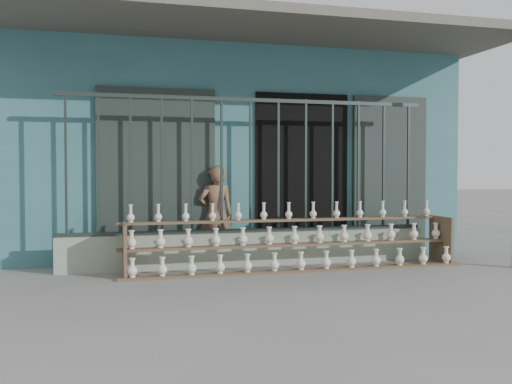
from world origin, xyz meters
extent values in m
plane|color=slate|center=(0.00, 0.00, 0.00)|extent=(60.00, 60.00, 0.00)
cube|color=#33666C|center=(0.00, 4.30, 1.60)|extent=(7.00, 5.00, 3.20)
cube|color=black|center=(0.90, 1.82, 1.20)|extent=(1.40, 0.12, 2.40)
cube|color=black|center=(-1.20, 1.78, 1.20)|extent=(1.60, 0.08, 2.40)
cube|color=black|center=(2.30, 1.78, 1.20)|extent=(1.20, 0.08, 2.40)
cube|color=#59544C|center=(0.00, 1.20, 3.15)|extent=(7.40, 2.00, 0.12)
cube|color=gray|center=(0.00, 1.30, 0.23)|extent=(5.00, 0.20, 0.45)
cube|color=#283330|center=(-2.35, 1.30, 1.35)|extent=(0.03, 0.03, 1.80)
cube|color=#283330|center=(-1.96, 1.30, 1.35)|extent=(0.03, 0.03, 1.80)
cube|color=#283330|center=(-1.57, 1.30, 1.35)|extent=(0.03, 0.03, 1.80)
cube|color=#283330|center=(-1.18, 1.30, 1.35)|extent=(0.03, 0.03, 1.80)
cube|color=#283330|center=(-0.78, 1.30, 1.35)|extent=(0.03, 0.03, 1.80)
cube|color=#283330|center=(-0.39, 1.30, 1.35)|extent=(0.03, 0.03, 1.80)
cube|color=#283330|center=(0.00, 1.30, 1.35)|extent=(0.03, 0.03, 1.80)
cube|color=#283330|center=(0.39, 1.30, 1.35)|extent=(0.03, 0.03, 1.80)
cube|color=#283330|center=(0.78, 1.30, 1.35)|extent=(0.03, 0.03, 1.80)
cube|color=#283330|center=(1.17, 1.30, 1.35)|extent=(0.03, 0.03, 1.80)
cube|color=#283330|center=(1.57, 1.30, 1.35)|extent=(0.03, 0.03, 1.80)
cube|color=#283330|center=(1.96, 1.30, 1.35)|extent=(0.03, 0.03, 1.80)
cube|color=#283330|center=(2.35, 1.30, 1.35)|extent=(0.03, 0.03, 1.80)
cube|color=#283330|center=(0.00, 1.30, 2.22)|extent=(5.00, 0.04, 0.05)
cube|color=#283330|center=(0.00, 1.30, 0.47)|extent=(5.00, 0.04, 0.05)
cube|color=brown|center=(0.49, 0.65, 0.01)|extent=(4.50, 0.18, 0.03)
cube|color=brown|center=(0.49, 0.90, 0.32)|extent=(4.50, 0.18, 0.03)
cube|color=brown|center=(0.49, 1.15, 0.61)|extent=(4.50, 0.18, 0.03)
cube|color=brown|center=(-1.66, 0.90, 0.32)|extent=(0.04, 0.55, 0.64)
cube|color=brown|center=(2.64, 0.90, 0.32)|extent=(0.04, 0.55, 0.64)
imported|color=brown|center=(-0.40, 1.69, 0.67)|extent=(0.51, 0.36, 1.35)
camera|label=1|loc=(-1.85, -6.10, 1.26)|focal=40.00mm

